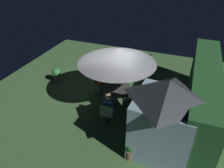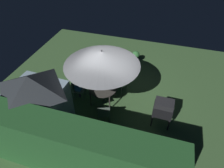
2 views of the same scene
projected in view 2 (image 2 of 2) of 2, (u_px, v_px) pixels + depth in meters
The scene contains 13 objects.
ground_plane at pixel (114, 96), 8.81m from camera, with size 11.00×11.00×0.00m, color #47703D.
hedge_backdrop at pixel (79, 152), 5.59m from camera, with size 5.71×0.90×2.09m.
garden_shed at pixel (37, 105), 6.62m from camera, with size 1.90×1.90×2.54m.
patio_table at pixel (103, 89), 8.12m from camera, with size 1.17×1.17×0.79m.
patio_umbrella at pixel (102, 58), 7.15m from camera, with size 2.87×2.87×2.56m.
bbq_grill at pixel (163, 109), 7.11m from camera, with size 0.71×0.51×1.20m.
chair_near_shed at pixel (123, 81), 8.82m from camera, with size 0.64×0.64×0.90m.
chair_far_side at pixel (77, 88), 8.45m from camera, with size 0.49×0.49×0.90m.
chair_toward_hedge at pixel (104, 113), 7.39m from camera, with size 0.59×0.59×0.90m.
potted_plant_by_shed at pixel (39, 104), 7.95m from camera, with size 0.37×0.37×0.67m.
potted_plant_by_grill at pixel (136, 56), 10.53m from camera, with size 0.40×0.40×0.73m.
person_in_red at pixel (122, 77), 8.61m from camera, with size 0.42×0.38×1.26m.
person_in_blue at pixel (78, 84), 8.26m from camera, with size 0.26×0.35×1.26m.
Camera 2 is at (-1.76, 6.09, 6.15)m, focal length 31.56 mm.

